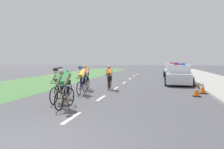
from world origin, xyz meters
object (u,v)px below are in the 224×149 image
object	(u,v)px
cyclist_sixth	(109,77)
police_car_nearest	(179,75)
cyclist_second	(59,85)
cyclist_third	(63,82)
traffic_cone_mid	(197,90)
cyclist_fifth	(86,77)
police_car_second	(174,71)
cyclist_lead	(65,88)
traffic_cone_near	(203,88)
cyclist_fourth	(82,80)

from	to	relation	value
cyclist_sixth	police_car_nearest	bearing A→B (deg)	40.61
cyclist_second	police_car_nearest	world-z (taller)	police_car_nearest
cyclist_third	traffic_cone_mid	bearing A→B (deg)	14.01
cyclist_fifth	police_car_second	size ratio (longest dim) A/B	0.39
police_car_nearest	police_car_second	xyz separation A→B (m)	(0.00, 6.22, 0.00)
cyclist_second	cyclist_lead	bearing A→B (deg)	-55.84
cyclist_lead	traffic_cone_near	distance (m)	7.84
cyclist_third	police_car_second	size ratio (longest dim) A/B	0.39
traffic_cone_near	traffic_cone_mid	size ratio (longest dim) A/B	1.00
cyclist_second	police_car_nearest	bearing A→B (deg)	57.01
police_car_second	cyclist_sixth	bearing A→B (deg)	-114.38
police_car_second	cyclist_third	bearing A→B (deg)	-113.91
cyclist_sixth	traffic_cone_near	size ratio (longest dim) A/B	2.68
cyclist_fourth	cyclist_sixth	xyz separation A→B (m)	(1.02, 2.38, 0.00)
traffic_cone_near	traffic_cone_mid	bearing A→B (deg)	-113.91
cyclist_second	traffic_cone_near	bearing A→B (deg)	31.35
cyclist_third	cyclist_sixth	world-z (taller)	same
cyclist_second	police_car_nearest	distance (m)	10.69
traffic_cone_near	cyclist_second	bearing A→B (deg)	-148.65
cyclist_fourth	traffic_cone_mid	size ratio (longest dim) A/B	2.69
police_car_nearest	police_car_second	world-z (taller)	same
cyclist_fifth	cyclist_sixth	size ratio (longest dim) A/B	1.00
cyclist_second	cyclist_sixth	world-z (taller)	same
police_car_second	traffic_cone_near	size ratio (longest dim) A/B	6.91
cyclist_fourth	traffic_cone_mid	world-z (taller)	cyclist_fourth
cyclist_fifth	police_car_nearest	bearing A→B (deg)	35.74
cyclist_lead	traffic_cone_mid	distance (m)	6.75
cyclist_second	cyclist_fifth	bearing A→B (deg)	92.73
cyclist_second	cyclist_fourth	bearing A→B (deg)	85.91
cyclist_third	traffic_cone_near	xyz separation A→B (m)	(6.98, 2.75, -0.48)
cyclist_fifth	police_car_nearest	size ratio (longest dim) A/B	0.38
cyclist_second	cyclist_third	bearing A→B (deg)	104.32
police_car_nearest	traffic_cone_near	distance (m)	5.00
cyclist_third	cyclist_fourth	distance (m)	1.42
police_car_second	traffic_cone_mid	world-z (taller)	police_car_second
cyclist_sixth	cyclist_lead	bearing A→B (deg)	-94.74
cyclist_lead	police_car_nearest	distance (m)	11.24
police_car_second	traffic_cone_mid	size ratio (longest dim) A/B	6.91
cyclist_fourth	police_car_nearest	xyz separation A→B (m)	(5.63, 6.33, -0.11)
cyclist_lead	police_car_second	world-z (taller)	police_car_second
cyclist_sixth	cyclist_second	bearing A→B (deg)	-103.58
cyclist_fifth	cyclist_fourth	bearing A→B (deg)	-78.40
cyclist_fifth	traffic_cone_mid	distance (m)	6.61
cyclist_second	police_car_second	xyz separation A→B (m)	(5.82, 15.18, -0.11)
traffic_cone_mid	police_car_second	bearing A→B (deg)	91.54
police_car_nearest	traffic_cone_near	size ratio (longest dim) A/B	7.09
cyclist_fifth	police_car_second	bearing A→B (deg)	60.24
cyclist_third	police_car_nearest	bearing A→B (deg)	51.23
cyclist_fourth	cyclist_fifth	xyz separation A→B (m)	(-0.41, 1.99, 0.00)
cyclist_second	cyclist_sixth	xyz separation A→B (m)	(1.21, 5.01, 0.00)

